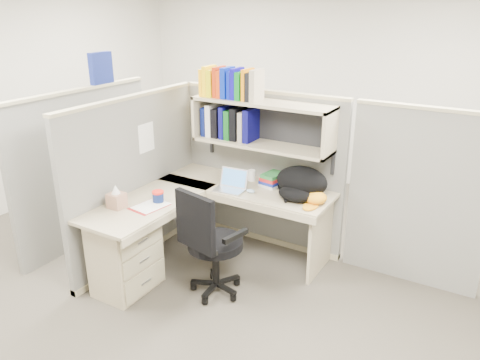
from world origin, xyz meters
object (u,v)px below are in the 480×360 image
Objects in this scene: task_chair at (212,259)px; backpack at (299,184)px; desk at (159,237)px; snack_canister at (158,196)px; laptop at (229,181)px.

backpack is at bearing 61.20° from task_chair.
desk is 0.37m from snack_canister.
laptop is 0.67m from backpack.
task_chair is at bearing -137.24° from backpack.
snack_canister is (-1.06, -0.73, -0.09)m from backpack.
task_chair is at bearing -6.05° from snack_canister.
snack_canister is (-0.08, 0.11, 0.35)m from desk.
backpack is at bearing 34.61° from snack_canister.
laptop is at bearing 53.31° from snack_canister.
snack_canister reaches higher than desk.
laptop is 0.81m from task_chair.
backpack is (0.64, 0.17, 0.04)m from laptop.
task_chair is (-0.44, -0.79, -0.52)m from backpack.
backpack reaches higher than task_chair.
desk is 6.13× the size of laptop.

